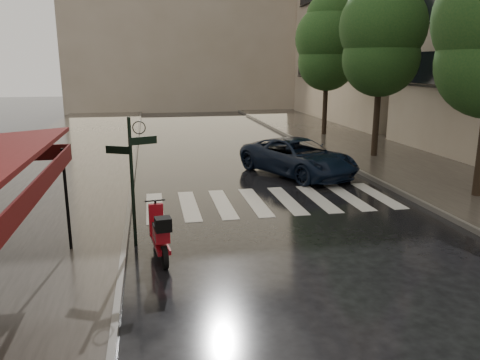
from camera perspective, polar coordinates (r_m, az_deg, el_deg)
name	(u,v)px	position (r m, az deg, el deg)	size (l,w,h in m)	color
ground	(198,300)	(9.01, -5.13, -14.33)	(120.00, 120.00, 0.00)	black
sidewalk_near	(59,169)	(20.69, -21.20, 1.26)	(6.00, 60.00, 0.12)	#38332D
sidewalk_far	(388,156)	(23.13, 17.64, 2.80)	(5.50, 60.00, 0.12)	#38332D
curb_near	(135,166)	(20.36, -12.74, 1.72)	(0.12, 60.00, 0.16)	#595651
curb_far	(332,158)	(21.93, 11.19, 2.66)	(0.12, 60.00, 0.16)	#595651
crosswalk	(271,201)	(15.01, 3.82, -2.56)	(7.85, 3.20, 0.01)	silver
signpost	(132,171)	(11.19, -13.04, 1.03)	(1.17, 0.29, 3.10)	black
backdrop_building	(185,0)	(46.42, -6.71, 20.94)	(22.00, 6.00, 20.00)	gray
tree_mid	(382,33)	(22.43, 16.96, 16.76)	(3.80, 3.80, 8.34)	black
tree_far	(328,43)	(28.89, 10.64, 16.07)	(3.80, 3.80, 8.16)	black
scooter	(160,235)	(10.67, -9.72, -6.62)	(0.57, 1.80, 1.18)	black
parked_car	(298,157)	(18.56, 7.08, 2.80)	(2.37, 5.13, 1.43)	black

